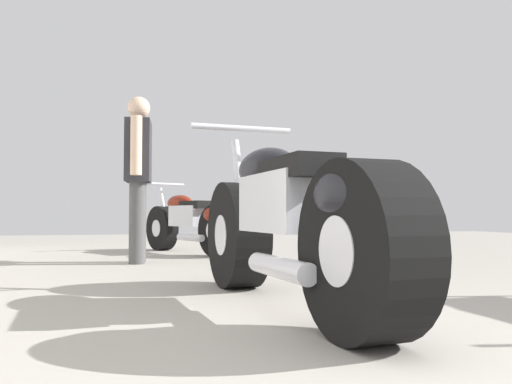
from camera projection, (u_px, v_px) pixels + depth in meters
The scene contains 4 objects.
ground_plane at pixel (255, 273), 4.32m from camera, with size 17.61×17.61×0.00m, color #9E998E.
motorcycle_maroon_cruiser at pixel (286, 222), 2.69m from camera, with size 0.68×2.31×1.07m.
motorcycle_black_naked at pixel (190, 222), 6.53m from camera, with size 1.00×1.86×0.91m.
mechanic_in_blue at pixel (138, 168), 5.27m from camera, with size 0.29×0.68×1.68m.
Camera 1 is at (-1.06, -0.54, 0.49)m, focal length 36.59 mm.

